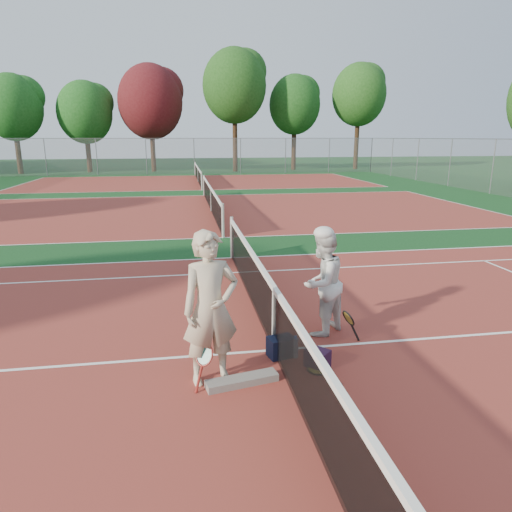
{
  "coord_description": "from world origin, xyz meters",
  "views": [
    {
      "loc": [
        -1.28,
        -6.13,
        3.11
      ],
      "look_at": [
        0.0,
        1.62,
        1.05
      ],
      "focal_mm": 32.0,
      "sensor_mm": 36.0,
      "label": 1
    }
  ],
  "objects_px": {
    "player_b": "(322,283)",
    "sports_bag_navy": "(281,347)",
    "water_bottle": "(295,348)",
    "racket_black_held": "(348,327)",
    "net_main": "(274,319)",
    "sports_bag_purple": "(317,358)",
    "player_a": "(211,309)",
    "racket_spare": "(316,370)",
    "racket_red": "(205,366)"
  },
  "relations": [
    {
      "from": "racket_red",
      "to": "racket_spare",
      "type": "height_order",
      "value": "racket_red"
    },
    {
      "from": "player_b",
      "to": "sports_bag_purple",
      "type": "height_order",
      "value": "player_b"
    },
    {
      "from": "sports_bag_navy",
      "to": "sports_bag_purple",
      "type": "xyz_separation_m",
      "value": [
        0.43,
        -0.39,
        -0.02
      ]
    },
    {
      "from": "racket_black_held",
      "to": "racket_spare",
      "type": "distance_m",
      "value": 1.08
    },
    {
      "from": "racket_red",
      "to": "water_bottle",
      "type": "height_order",
      "value": "racket_red"
    },
    {
      "from": "racket_red",
      "to": "racket_spare",
      "type": "relative_size",
      "value": 0.9
    },
    {
      "from": "racket_spare",
      "to": "water_bottle",
      "type": "relative_size",
      "value": 2.0
    },
    {
      "from": "net_main",
      "to": "player_a",
      "type": "distance_m",
      "value": 1.3
    },
    {
      "from": "net_main",
      "to": "player_b",
      "type": "height_order",
      "value": "player_b"
    },
    {
      "from": "net_main",
      "to": "player_b",
      "type": "distance_m",
      "value": 1.08
    },
    {
      "from": "net_main",
      "to": "sports_bag_purple",
      "type": "relative_size",
      "value": 34.24
    },
    {
      "from": "racket_spare",
      "to": "water_bottle",
      "type": "xyz_separation_m",
      "value": [
        -0.19,
        0.44,
        0.14
      ]
    },
    {
      "from": "sports_bag_navy",
      "to": "sports_bag_purple",
      "type": "distance_m",
      "value": 0.58
    },
    {
      "from": "player_a",
      "to": "player_b",
      "type": "distance_m",
      "value": 2.23
    },
    {
      "from": "player_b",
      "to": "sports_bag_purple",
      "type": "xyz_separation_m",
      "value": [
        -0.39,
        -1.11,
        -0.72
      ]
    },
    {
      "from": "player_a",
      "to": "water_bottle",
      "type": "bearing_deg",
      "value": 6.55
    },
    {
      "from": "racket_black_held",
      "to": "player_a",
      "type": "bearing_deg",
      "value": 3.02
    },
    {
      "from": "racket_red",
      "to": "sports_bag_navy",
      "type": "height_order",
      "value": "racket_red"
    },
    {
      "from": "racket_spare",
      "to": "racket_red",
      "type": "bearing_deg",
      "value": 67.19
    },
    {
      "from": "racket_red",
      "to": "water_bottle",
      "type": "relative_size",
      "value": 1.79
    },
    {
      "from": "racket_spare",
      "to": "sports_bag_navy",
      "type": "xyz_separation_m",
      "value": [
        -0.38,
        0.51,
        0.13
      ]
    },
    {
      "from": "sports_bag_navy",
      "to": "racket_black_held",
      "type": "bearing_deg",
      "value": 12.53
    },
    {
      "from": "player_a",
      "to": "sports_bag_navy",
      "type": "xyz_separation_m",
      "value": [
        1.04,
        0.51,
        -0.86
      ]
    },
    {
      "from": "racket_black_held",
      "to": "sports_bag_purple",
      "type": "relative_size",
      "value": 1.69
    },
    {
      "from": "player_a",
      "to": "net_main",
      "type": "bearing_deg",
      "value": 23.2
    },
    {
      "from": "player_b",
      "to": "sports_bag_navy",
      "type": "xyz_separation_m",
      "value": [
        -0.82,
        -0.71,
        -0.7
      ]
    },
    {
      "from": "player_a",
      "to": "sports_bag_navy",
      "type": "relative_size",
      "value": 5.32
    },
    {
      "from": "sports_bag_navy",
      "to": "water_bottle",
      "type": "bearing_deg",
      "value": -20.68
    },
    {
      "from": "player_a",
      "to": "sports_bag_navy",
      "type": "bearing_deg",
      "value": 13.15
    },
    {
      "from": "player_b",
      "to": "water_bottle",
      "type": "relative_size",
      "value": 5.68
    },
    {
      "from": "player_a",
      "to": "racket_black_held",
      "type": "bearing_deg",
      "value": 6.4
    },
    {
      "from": "racket_spare",
      "to": "sports_bag_navy",
      "type": "height_order",
      "value": "sports_bag_navy"
    },
    {
      "from": "player_a",
      "to": "racket_red",
      "type": "relative_size",
      "value": 3.74
    },
    {
      "from": "sports_bag_purple",
      "to": "sports_bag_navy",
      "type": "bearing_deg",
      "value": 137.36
    },
    {
      "from": "racket_black_held",
      "to": "sports_bag_purple",
      "type": "distance_m",
      "value": 0.94
    },
    {
      "from": "racket_black_held",
      "to": "water_bottle",
      "type": "height_order",
      "value": "racket_black_held"
    },
    {
      "from": "sports_bag_navy",
      "to": "racket_red",
      "type": "bearing_deg",
      "value": -151.8
    },
    {
      "from": "player_b",
      "to": "racket_red",
      "type": "height_order",
      "value": "player_b"
    },
    {
      "from": "player_b",
      "to": "sports_bag_navy",
      "type": "bearing_deg",
      "value": 2.83
    },
    {
      "from": "player_b",
      "to": "racket_spare",
      "type": "relative_size",
      "value": 2.84
    },
    {
      "from": "net_main",
      "to": "water_bottle",
      "type": "distance_m",
      "value": 0.52
    },
    {
      "from": "racket_red",
      "to": "sports_bag_purple",
      "type": "bearing_deg",
      "value": -48.63
    },
    {
      "from": "racket_red",
      "to": "sports_bag_purple",
      "type": "distance_m",
      "value": 1.59
    },
    {
      "from": "net_main",
      "to": "sports_bag_navy",
      "type": "bearing_deg",
      "value": -70.55
    },
    {
      "from": "sports_bag_navy",
      "to": "water_bottle",
      "type": "relative_size",
      "value": 1.26
    },
    {
      "from": "water_bottle",
      "to": "net_main",
      "type": "bearing_deg",
      "value": 134.05
    },
    {
      "from": "sports_bag_navy",
      "to": "water_bottle",
      "type": "height_order",
      "value": "water_bottle"
    },
    {
      "from": "net_main",
      "to": "player_a",
      "type": "relative_size",
      "value": 5.46
    },
    {
      "from": "racket_red",
      "to": "net_main",
      "type": "bearing_deg",
      "value": -19.3
    },
    {
      "from": "net_main",
      "to": "racket_red",
      "type": "xyz_separation_m",
      "value": [
        -1.07,
        -0.81,
        -0.24
      ]
    }
  ]
}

